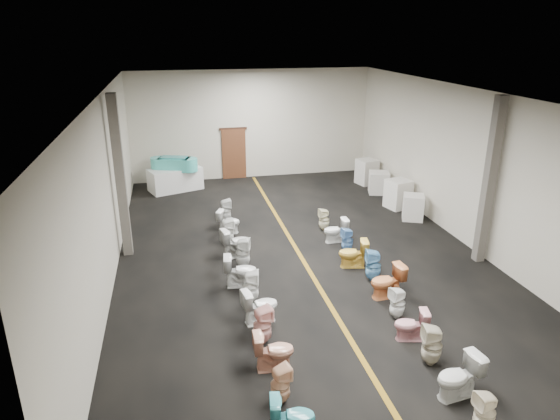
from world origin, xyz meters
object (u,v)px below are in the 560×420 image
at_px(toilet_left_11, 225,211).
at_px(toilet_right_6, 373,266).
at_px(display_table, 175,179).
at_px(appliance_crate_d, 367,172).
at_px(toilet_left_5, 251,287).
at_px(toilet_right_5, 387,282).
at_px(toilet_left_10, 229,221).
at_px(appliance_crate_c, 379,183).
at_px(toilet_right_8, 347,240).
at_px(toilet_right_2, 432,345).
at_px(toilet_left_7, 243,253).
at_px(toilet_right_9, 336,230).
at_px(toilet_right_10, 324,220).
at_px(toilet_left_0, 293,417).
at_px(appliance_crate_b, 398,194).
at_px(toilet_left_2, 274,351).
at_px(bathtub, 174,164).
at_px(toilet_left_3, 262,325).
at_px(toilet_left_1, 280,385).
at_px(toilet_right_3, 411,325).
at_px(toilet_left_6, 240,271).
at_px(toilet_right_4, 398,303).
at_px(appliance_crate_a, 413,207).
at_px(toilet_right_7, 353,254).
at_px(toilet_right_1, 459,377).
at_px(toilet_left_4, 260,306).
at_px(toilet_right_0, 485,412).

distance_m(toilet_left_11, toilet_right_6, 5.81).
distance_m(display_table, appliance_crate_d, 7.74).
relative_size(toilet_left_5, toilet_right_5, 0.97).
bearing_deg(toilet_left_10, display_table, 41.62).
bearing_deg(appliance_crate_c, toilet_right_8, -121.66).
relative_size(toilet_right_2, toilet_right_8, 1.15).
distance_m(toilet_left_7, toilet_right_9, 3.16).
bearing_deg(toilet_right_10, toilet_left_10, -100.37).
relative_size(toilet_left_0, toilet_left_7, 0.86).
xyz_separation_m(appliance_crate_b, appliance_crate_d, (0.00, 2.98, 0.00)).
bearing_deg(toilet_left_2, toilet_left_5, 3.07).
distance_m(bathtub, toilet_left_3, 10.94).
relative_size(bathtub, toilet_right_2, 2.15).
bearing_deg(appliance_crate_c, toilet_left_1, -120.61).
bearing_deg(toilet_right_3, toilet_left_10, -143.04).
height_order(toilet_left_6, toilet_right_4, toilet_left_6).
bearing_deg(bathtub, appliance_crate_a, -14.30).
bearing_deg(toilet_right_4, appliance_crate_a, 140.98).
distance_m(bathtub, toilet_right_6, 9.99).
bearing_deg(toilet_right_7, appliance_crate_d, 167.09).
bearing_deg(toilet_left_11, appliance_crate_c, -77.14).
xyz_separation_m(toilet_right_3, toilet_right_5, (0.23, 1.72, 0.07)).
bearing_deg(toilet_left_11, toilet_left_2, 176.44).
bearing_deg(toilet_right_1, toilet_right_4, 170.71).
relative_size(bathtub, toilet_right_3, 2.61).
bearing_deg(appliance_crate_c, toilet_left_11, -163.37).
distance_m(toilet_left_7, toilet_right_6, 3.43).
xyz_separation_m(toilet_left_5, toilet_right_8, (3.13, 2.16, -0.03)).
height_order(appliance_crate_a, toilet_right_6, appliance_crate_a).
xyz_separation_m(toilet_left_3, toilet_right_7, (2.99, 2.88, -0.02)).
bearing_deg(toilet_right_8, toilet_left_4, -49.69).
xyz_separation_m(appliance_crate_c, toilet_right_2, (-3.18, -10.08, 0.00)).
relative_size(toilet_right_6, toilet_right_7, 1.08).
relative_size(toilet_right_0, toilet_right_2, 0.87).
xyz_separation_m(appliance_crate_d, toilet_left_2, (-6.13, -10.83, -0.12)).
bearing_deg(appliance_crate_c, toilet_left_4, -127.49).
xyz_separation_m(toilet_right_2, toilet_right_3, (-0.02, 0.82, -0.07)).
xyz_separation_m(toilet_right_4, toilet_right_6, (0.14, 1.74, 0.05)).
bearing_deg(toilet_left_4, toilet_left_2, 169.28).
bearing_deg(appliance_crate_c, toilet_left_6, -135.18).
distance_m(appliance_crate_c, toilet_left_5, 9.37).
relative_size(display_table, toilet_right_5, 2.41).
bearing_deg(toilet_left_11, toilet_left_7, 177.50).
distance_m(appliance_crate_c, toilet_left_3, 10.70).
height_order(toilet_right_3, toilet_right_7, toilet_right_7).
bearing_deg(toilet_left_2, toilet_left_6, 5.21).
xyz_separation_m(toilet_left_1, toilet_left_5, (0.05, 3.42, 0.03)).
bearing_deg(toilet_left_2, bathtub, 10.17).
bearing_deg(display_table, appliance_crate_c, -15.16).
relative_size(toilet_left_2, toilet_right_3, 1.13).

